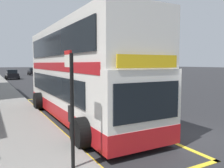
{
  "coord_description": "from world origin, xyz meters",
  "views": [
    {
      "loc": [
        -6.33,
        -5.59,
        2.67
      ],
      "look_at": [
        -0.37,
        5.31,
        1.53
      ],
      "focal_mm": 36.43,
      "sensor_mm": 36.0,
      "label": 1
    }
  ],
  "objects_px": {
    "bus_stop_sign": "(71,100)",
    "parked_car_black_far": "(33,72)",
    "parked_car_black_distant": "(12,74)",
    "double_decker_bus": "(80,76)"
  },
  "relations": [
    {
      "from": "bus_stop_sign",
      "to": "parked_car_black_distant",
      "type": "distance_m",
      "value": 36.48
    },
    {
      "from": "bus_stop_sign",
      "to": "parked_car_black_far",
      "type": "xyz_separation_m",
      "value": [
        7.31,
        48.79,
        -0.99
      ]
    },
    {
      "from": "bus_stop_sign",
      "to": "parked_car_black_far",
      "type": "relative_size",
      "value": 0.67
    },
    {
      "from": "parked_car_black_distant",
      "to": "bus_stop_sign",
      "type": "bearing_deg",
      "value": -93.52
    },
    {
      "from": "bus_stop_sign",
      "to": "parked_car_black_distant",
      "type": "bearing_deg",
      "value": 87.13
    },
    {
      "from": "double_decker_bus",
      "to": "parked_car_black_far",
      "type": "relative_size",
      "value": 2.55
    },
    {
      "from": "double_decker_bus",
      "to": "parked_car_black_far",
      "type": "xyz_separation_m",
      "value": [
        5.16,
        43.63,
        -1.26
      ]
    },
    {
      "from": "parked_car_black_distant",
      "to": "double_decker_bus",
      "type": "bearing_deg",
      "value": -90.04
    },
    {
      "from": "double_decker_bus",
      "to": "bus_stop_sign",
      "type": "bearing_deg",
      "value": -112.71
    },
    {
      "from": "parked_car_black_distant",
      "to": "parked_car_black_far",
      "type": "height_order",
      "value": "same"
    }
  ]
}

